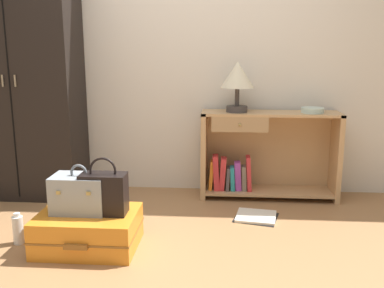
{
  "coord_description": "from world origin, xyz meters",
  "views": [
    {
      "loc": [
        0.35,
        -2.22,
        1.21
      ],
      "look_at": [
        0.12,
        0.8,
        0.55
      ],
      "focal_mm": 40.12,
      "sensor_mm": 36.0,
      "label": 1
    }
  ],
  "objects_px": {
    "table_lamp": "(238,78)",
    "train_case": "(80,193)",
    "suitcase_large": "(88,230)",
    "open_book_on_floor": "(256,217)",
    "wardrobe": "(23,79)",
    "bookshelf": "(262,155)",
    "handbag": "(104,193)",
    "bottle": "(18,229)",
    "bowl": "(313,110)"
  },
  "relations": [
    {
      "from": "suitcase_large",
      "to": "handbag",
      "type": "height_order",
      "value": "handbag"
    },
    {
      "from": "table_lamp",
      "to": "train_case",
      "type": "distance_m",
      "value": 1.55
    },
    {
      "from": "suitcase_large",
      "to": "bottle",
      "type": "bearing_deg",
      "value": 177.74
    },
    {
      "from": "table_lamp",
      "to": "open_book_on_floor",
      "type": "distance_m",
      "value": 1.1
    },
    {
      "from": "wardrobe",
      "to": "train_case",
      "type": "relative_size",
      "value": 5.93
    },
    {
      "from": "wardrobe",
      "to": "suitcase_large",
      "type": "relative_size",
      "value": 3.2
    },
    {
      "from": "train_case",
      "to": "bottle",
      "type": "relative_size",
      "value": 1.62
    },
    {
      "from": "train_case",
      "to": "open_book_on_floor",
      "type": "xyz_separation_m",
      "value": [
        1.13,
        0.54,
        -0.34
      ]
    },
    {
      "from": "train_case",
      "to": "open_book_on_floor",
      "type": "relative_size",
      "value": 0.92
    },
    {
      "from": "bookshelf",
      "to": "suitcase_large",
      "type": "distance_m",
      "value": 1.59
    },
    {
      "from": "wardrobe",
      "to": "train_case",
      "type": "xyz_separation_m",
      "value": [
        0.77,
        -0.96,
        -0.64
      ]
    },
    {
      "from": "bowl",
      "to": "suitcase_large",
      "type": "xyz_separation_m",
      "value": [
        -1.54,
        -1.03,
        -0.63
      ]
    },
    {
      "from": "train_case",
      "to": "wardrobe",
      "type": "bearing_deg",
      "value": 128.69
    },
    {
      "from": "bowl",
      "to": "bottle",
      "type": "distance_m",
      "value": 2.33
    },
    {
      "from": "train_case",
      "to": "open_book_on_floor",
      "type": "bearing_deg",
      "value": 25.6
    },
    {
      "from": "handbag",
      "to": "bookshelf",
      "type": "bearing_deg",
      "value": 45.47
    },
    {
      "from": "wardrobe",
      "to": "bookshelf",
      "type": "distance_m",
      "value": 2.07
    },
    {
      "from": "wardrobe",
      "to": "handbag",
      "type": "xyz_separation_m",
      "value": [
        0.92,
        -0.98,
        -0.63
      ]
    },
    {
      "from": "bottle",
      "to": "bookshelf",
      "type": "bearing_deg",
      "value": 32.96
    },
    {
      "from": "table_lamp",
      "to": "train_case",
      "type": "height_order",
      "value": "table_lamp"
    },
    {
      "from": "table_lamp",
      "to": "suitcase_large",
      "type": "height_order",
      "value": "table_lamp"
    },
    {
      "from": "bowl",
      "to": "open_book_on_floor",
      "type": "xyz_separation_m",
      "value": [
        -0.46,
        -0.46,
        -0.74
      ]
    },
    {
      "from": "bowl",
      "to": "train_case",
      "type": "relative_size",
      "value": 0.55
    },
    {
      "from": "train_case",
      "to": "bottle",
      "type": "xyz_separation_m",
      "value": [
        -0.41,
        -0.01,
        -0.25
      ]
    },
    {
      "from": "train_case",
      "to": "handbag",
      "type": "xyz_separation_m",
      "value": [
        0.16,
        -0.02,
        0.01
      ]
    },
    {
      "from": "wardrobe",
      "to": "bookshelf",
      "type": "relative_size",
      "value": 1.75
    },
    {
      "from": "suitcase_large",
      "to": "handbag",
      "type": "bearing_deg",
      "value": 2.91
    },
    {
      "from": "suitcase_large",
      "to": "wardrobe",
      "type": "bearing_deg",
      "value": 129.69
    },
    {
      "from": "bowl",
      "to": "suitcase_large",
      "type": "relative_size",
      "value": 0.29
    },
    {
      "from": "table_lamp",
      "to": "bottle",
      "type": "distance_m",
      "value": 1.95
    },
    {
      "from": "train_case",
      "to": "bottle",
      "type": "height_order",
      "value": "train_case"
    },
    {
      "from": "bowl",
      "to": "train_case",
      "type": "xyz_separation_m",
      "value": [
        -1.59,
        -1.0,
        -0.4
      ]
    },
    {
      "from": "table_lamp",
      "to": "handbag",
      "type": "xyz_separation_m",
      "value": [
        -0.83,
        -1.02,
        -0.64
      ]
    },
    {
      "from": "bowl",
      "to": "handbag",
      "type": "bearing_deg",
      "value": -144.41
    },
    {
      "from": "table_lamp",
      "to": "handbag",
      "type": "distance_m",
      "value": 1.46
    },
    {
      "from": "bookshelf",
      "to": "handbag",
      "type": "relative_size",
      "value": 3.15
    },
    {
      "from": "bookshelf",
      "to": "open_book_on_floor",
      "type": "bearing_deg",
      "value": -97.96
    },
    {
      "from": "bowl",
      "to": "handbag",
      "type": "height_order",
      "value": "bowl"
    },
    {
      "from": "suitcase_large",
      "to": "train_case",
      "type": "bearing_deg",
      "value": 151.5
    },
    {
      "from": "bottle",
      "to": "table_lamp",
      "type": "bearing_deg",
      "value": 35.78
    },
    {
      "from": "table_lamp",
      "to": "open_book_on_floor",
      "type": "bearing_deg",
      "value": -72.26
    },
    {
      "from": "wardrobe",
      "to": "train_case",
      "type": "bearing_deg",
      "value": -51.31
    },
    {
      "from": "handbag",
      "to": "open_book_on_floor",
      "type": "bearing_deg",
      "value": 30.09
    },
    {
      "from": "train_case",
      "to": "bowl",
      "type": "bearing_deg",
      "value": 32.23
    },
    {
      "from": "bowl",
      "to": "suitcase_large",
      "type": "distance_m",
      "value": 1.95
    },
    {
      "from": "handbag",
      "to": "wardrobe",
      "type": "bearing_deg",
      "value": 133.38
    },
    {
      "from": "suitcase_large",
      "to": "open_book_on_floor",
      "type": "bearing_deg",
      "value": 27.78
    },
    {
      "from": "bowl",
      "to": "bottle",
      "type": "height_order",
      "value": "bowl"
    },
    {
      "from": "handbag",
      "to": "bottle",
      "type": "relative_size",
      "value": 1.74
    },
    {
      "from": "suitcase_large",
      "to": "bottle",
      "type": "xyz_separation_m",
      "value": [
        -0.46,
        0.02,
        -0.02
      ]
    }
  ]
}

